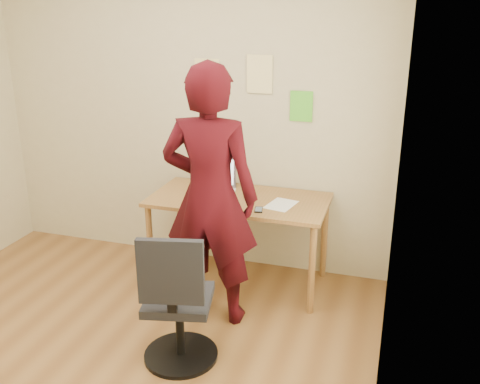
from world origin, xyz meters
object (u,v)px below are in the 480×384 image
(laptop, at_px, (212,186))
(person, at_px, (210,197))
(desk, at_px, (239,208))
(phone, at_px, (259,210))
(office_chair, at_px, (177,309))

(laptop, bearing_deg, person, -82.66)
(desk, height_order, person, person)
(phone, height_order, office_chair, office_chair)
(laptop, bearing_deg, office_chair, -92.07)
(laptop, relative_size, office_chair, 0.46)
(laptop, height_order, phone, laptop)
(laptop, bearing_deg, phone, -42.29)
(laptop, relative_size, person, 0.23)
(desk, distance_m, person, 0.61)
(laptop, xyz_separation_m, office_chair, (0.20, -1.21, -0.40))
(desk, distance_m, phone, 0.32)
(phone, xyz_separation_m, person, (-0.26, -0.33, 0.19))
(laptop, height_order, person, person)
(phone, bearing_deg, person, -140.98)
(desk, xyz_separation_m, phone, (0.22, -0.21, 0.09))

